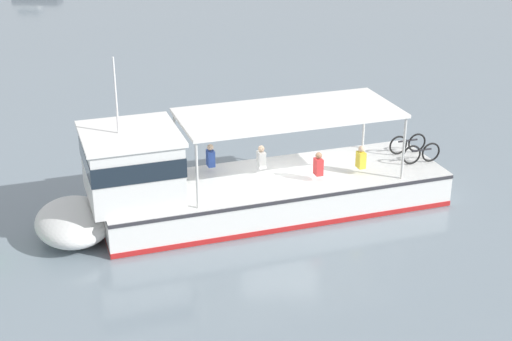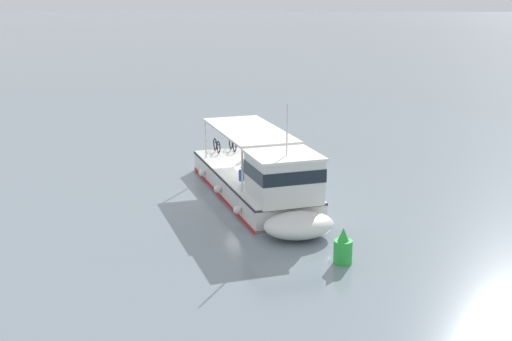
% 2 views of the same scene
% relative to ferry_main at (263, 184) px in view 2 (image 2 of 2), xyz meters
% --- Properties ---
extents(ground_plane, '(400.00, 400.00, 0.00)m').
position_rel_ferry_main_xyz_m(ground_plane, '(0.54, -1.76, -1.02)').
color(ground_plane, gray).
extents(ferry_main, '(7.19, 13.00, 5.32)m').
position_rel_ferry_main_xyz_m(ferry_main, '(0.00, 0.00, 0.00)').
color(ferry_main, white).
rests_on(ferry_main, ground).
extents(channel_buoy, '(0.70, 0.70, 1.40)m').
position_rel_ferry_main_xyz_m(channel_buoy, '(-3.09, 6.94, -0.45)').
color(channel_buoy, green).
rests_on(channel_buoy, ground).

